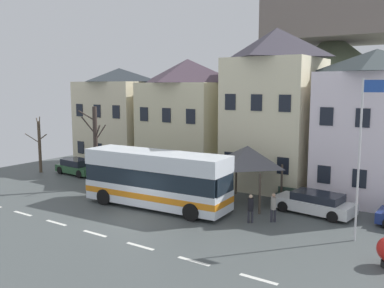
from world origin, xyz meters
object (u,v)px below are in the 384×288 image
at_px(townhouse_02, 275,109).
at_px(flagpole, 361,150).
at_px(transit_bus, 156,180).
at_px(pedestrian_00, 273,206).
at_px(bare_tree_00, 96,147).
at_px(hilltop_castle, 332,84).
at_px(bare_tree_01, 40,145).
at_px(townhouse_03, 373,126).
at_px(pedestrian_02, 251,206).
at_px(pedestrian_01, 231,197).
at_px(public_bench, 289,194).
at_px(bus_shelter, 247,156).
at_px(townhouse_00, 120,117).
at_px(townhouse_01, 188,118).
at_px(parked_car_01, 315,203).
at_px(parked_car_02, 123,172).
at_px(parked_car_00, 78,167).

height_order(townhouse_02, flagpole, townhouse_02).
distance_m(transit_bus, flagpole, 11.83).
height_order(pedestrian_00, bare_tree_00, bare_tree_00).
distance_m(hilltop_castle, bare_tree_01, 33.89).
bearing_deg(pedestrian_00, bare_tree_00, -179.08).
xyz_separation_m(townhouse_03, bare_tree_00, (-16.84, -7.93, -1.74)).
xyz_separation_m(transit_bus, pedestrian_02, (6.06, 0.58, -0.81)).
relative_size(hilltop_castle, pedestrian_02, 21.53).
xyz_separation_m(pedestrian_01, public_bench, (2.05, 3.99, -0.42)).
bearing_deg(bus_shelter, townhouse_00, 162.32).
height_order(townhouse_01, flagpole, townhouse_01).
bearing_deg(parked_car_01, townhouse_03, -105.05).
bearing_deg(townhouse_00, hilltop_castle, 61.22).
relative_size(townhouse_00, transit_bus, 0.95).
relative_size(pedestrian_00, public_bench, 1.04).
xyz_separation_m(townhouse_02, pedestrian_00, (3.36, -7.83, -4.83)).
distance_m(pedestrian_00, bare_tree_01, 21.95).
relative_size(townhouse_03, bare_tree_00, 1.63).
height_order(bus_shelter, public_bench, bus_shelter).
height_order(parked_car_02, pedestrian_01, pedestrian_01).
height_order(parked_car_02, bare_tree_01, bare_tree_01).
distance_m(townhouse_00, bare_tree_01, 7.47).
bearing_deg(pedestrian_01, townhouse_00, 155.45).
bearing_deg(townhouse_00, pedestrian_01, -24.55).
relative_size(pedestrian_01, bare_tree_00, 0.26).
height_order(townhouse_03, flagpole, townhouse_03).
xyz_separation_m(townhouse_01, pedestrian_00, (10.89, -7.57, -3.86)).
bearing_deg(bare_tree_01, public_bench, 8.53).
xyz_separation_m(townhouse_02, bare_tree_00, (-10.11, -8.04, -2.64)).
height_order(townhouse_01, townhouse_03, townhouse_03).
distance_m(bus_shelter, pedestrian_02, 4.44).
relative_size(transit_bus, pedestrian_02, 5.99).
xyz_separation_m(parked_car_00, pedestrian_02, (17.68, -3.37, 0.30)).
distance_m(parked_car_02, pedestrian_00, 14.29).
distance_m(pedestrian_01, pedestrian_02, 2.30).
relative_size(townhouse_02, pedestrian_01, 7.44).
bearing_deg(hilltop_castle, bare_tree_01, -118.81).
relative_size(townhouse_03, public_bench, 6.27).
distance_m(townhouse_00, pedestrian_00, 20.21).
height_order(parked_car_00, public_bench, parked_car_00).
height_order(pedestrian_00, public_bench, pedestrian_00).
distance_m(parked_car_01, pedestrian_00, 3.09).
height_order(pedestrian_01, flagpole, flagpole).
relative_size(townhouse_02, public_bench, 7.43).
height_order(bus_shelter, pedestrian_02, bus_shelter).
bearing_deg(townhouse_01, flagpole, -27.49).
xyz_separation_m(transit_bus, bus_shelter, (4.13, 3.98, 1.29)).
distance_m(townhouse_00, hilltop_castle, 26.51).
relative_size(bus_shelter, parked_car_02, 0.91).
bearing_deg(transit_bus, townhouse_00, 138.24).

